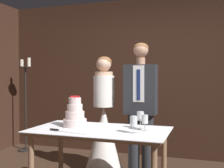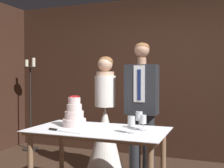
% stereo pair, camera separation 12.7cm
% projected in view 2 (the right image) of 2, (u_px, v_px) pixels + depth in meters
% --- Properties ---
extents(wall_back, '(5.54, 0.12, 2.62)m').
position_uv_depth(wall_back, '(158.00, 77.00, 4.66)').
color(wall_back, '#382116').
rests_on(wall_back, ground_plane).
extents(cake_table, '(1.43, 0.79, 0.78)m').
position_uv_depth(cake_table, '(98.00, 138.00, 2.92)').
color(cake_table, '#8E6B4C').
rests_on(cake_table, ground_plane).
extents(tiered_cake, '(0.26, 0.26, 0.34)m').
position_uv_depth(tiered_cake, '(74.00, 115.00, 3.07)').
color(tiered_cake, beige).
rests_on(tiered_cake, cake_table).
extents(cake_knife, '(0.42, 0.10, 0.02)m').
position_uv_depth(cake_knife, '(59.00, 130.00, 2.81)').
color(cake_knife, silver).
rests_on(cake_knife, cake_table).
extents(wine_glass_near, '(0.07, 0.07, 0.18)m').
position_uv_depth(wine_glass_near, '(139.00, 117.00, 2.92)').
color(wine_glass_near, silver).
rests_on(wine_glass_near, cake_table).
extents(wine_glass_middle, '(0.06, 0.06, 0.16)m').
position_uv_depth(wine_glass_middle, '(143.00, 120.00, 2.82)').
color(wine_glass_middle, silver).
rests_on(wine_glass_middle, cake_table).
extents(wine_glass_far, '(0.07, 0.07, 0.17)m').
position_uv_depth(wine_glass_far, '(131.00, 122.00, 2.69)').
color(wine_glass_far, silver).
rests_on(wine_glass_far, cake_table).
extents(bride, '(0.54, 0.54, 1.59)m').
position_uv_depth(bride, '(105.00, 132.00, 3.76)').
color(bride, white).
rests_on(bride, ground_plane).
extents(groom, '(0.40, 0.25, 1.75)m').
position_uv_depth(groom, '(142.00, 105.00, 3.57)').
color(groom, '#282B30').
rests_on(groom, ground_plane).
extents(candle_stand, '(0.28, 0.28, 1.65)m').
position_uv_depth(candle_stand, '(30.00, 107.00, 5.05)').
color(candle_stand, black).
rests_on(candle_stand, ground_plane).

